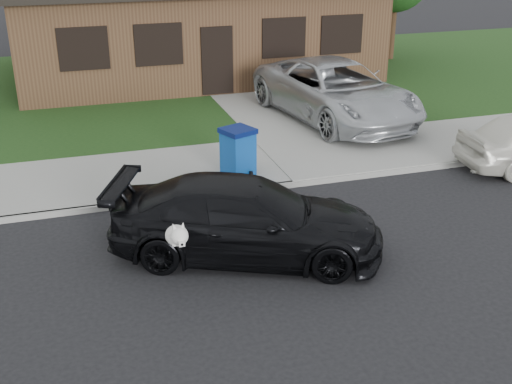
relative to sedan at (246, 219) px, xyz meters
name	(u,v)px	position (x,y,z in m)	size (l,w,h in m)	color
ground	(142,300)	(-1.93, -0.92, -0.67)	(120.00, 120.00, 0.00)	black
sidewalk	(109,179)	(-1.93, 4.08, -0.61)	(60.00, 3.00, 0.12)	gray
curb	(117,206)	(-1.93, 2.58, -0.61)	(60.00, 0.12, 0.12)	gray
lawn	(85,91)	(-1.93, 12.08, -0.61)	(60.00, 13.00, 0.13)	#193814
driveway	(287,100)	(4.07, 9.08, -0.60)	(4.50, 13.00, 0.14)	gray
sedan	(246,219)	(0.00, 0.00, 0.00)	(4.97, 3.53, 1.34)	black
minivan	(336,91)	(4.55, 6.55, 0.27)	(2.66, 5.76, 1.60)	silver
recycling_bin	(238,151)	(0.82, 3.36, -0.02)	(0.82, 0.82, 1.05)	#0E459D
house	(189,14)	(2.07, 14.08, 1.46)	(12.60, 8.60, 4.65)	#422B1C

